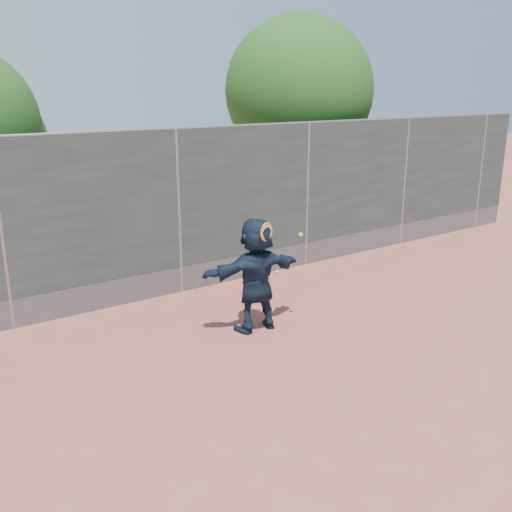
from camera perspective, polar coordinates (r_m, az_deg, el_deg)
ground at (r=8.12m, az=4.34°, el=-10.55°), size 80.00×80.00×0.00m
player at (r=8.81m, az=0.00°, el=-1.88°), size 1.71×0.65×1.81m
ball_ground at (r=11.75m, az=2.11°, el=-1.57°), size 0.07×0.07×0.07m
fence at (r=10.39m, az=-7.74°, el=4.70°), size 20.00×0.06×3.03m
swing_action at (r=8.52m, az=1.39°, el=2.29°), size 0.78×0.19×0.51m
tree_right at (r=14.64m, az=4.76°, el=15.74°), size 3.78×3.60×5.39m
weed_clump at (r=10.81m, az=-5.77°, el=-2.73°), size 0.68×0.07×0.30m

